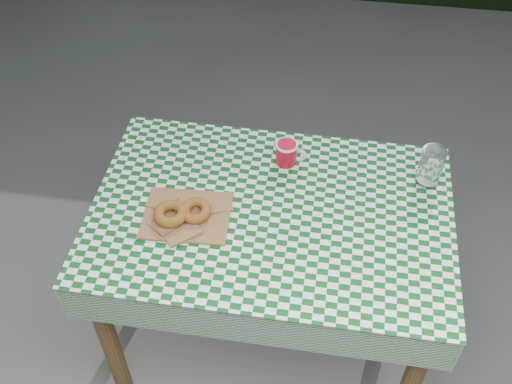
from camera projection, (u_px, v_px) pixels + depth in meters
The scene contains 8 objects.
ground at pixel (240, 357), 2.35m from camera, with size 60.00×60.00×0.00m, color #4A4A45.
table at pixel (269, 282), 2.14m from camera, with size 1.10×0.74×0.75m, color brown.
tablecloth at pixel (271, 212), 1.86m from camera, with size 1.12×0.76×0.01m, color #0B4A16.
paper_bag at pixel (187, 215), 1.84m from camera, with size 0.26×0.21×0.01m, color olive.
bagel_front at pixel (171, 214), 1.81m from camera, with size 0.11×0.11×0.03m, color brown.
bagel_back at pixel (196, 211), 1.82m from camera, with size 0.10×0.10×0.03m, color brown.
coffee_mug at pixel (286, 153), 1.99m from camera, with size 0.14×0.14×0.08m, color #B00B1F, non-canonical shape.
drinking_glass at pixel (431, 167), 1.90m from camera, with size 0.08×0.08×0.14m, color white.
Camera 1 is at (0.23, -1.12, 2.15)m, focal length 42.09 mm.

